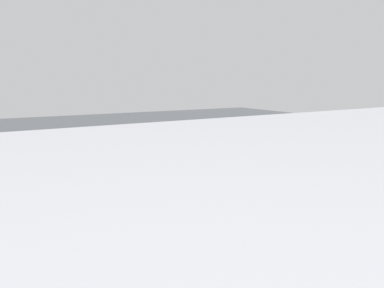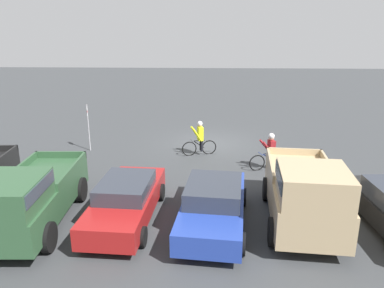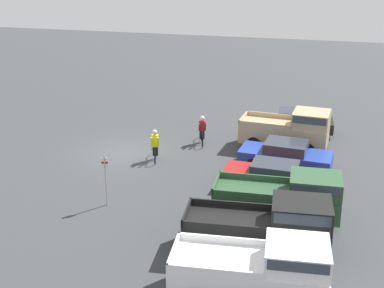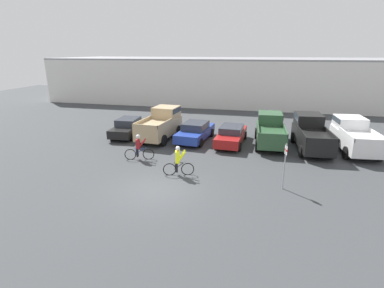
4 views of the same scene
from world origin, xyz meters
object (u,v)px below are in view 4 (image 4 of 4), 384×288
at_px(fire_lane_sign, 285,162).
at_px(sedan_1, 195,131).
at_px(sedan_2, 231,135).
at_px(pickup_truck_2, 311,132).
at_px(sedan_0, 129,127).
at_px(pickup_truck_3, 354,135).
at_px(cyclist_0, 178,161).
at_px(cyclist_1, 139,147).
at_px(pickup_truck_0, 161,123).
at_px(pickup_truck_1, 270,129).

bearing_deg(fire_lane_sign, sedan_1, 130.28).
xyz_separation_m(sedan_2, pickup_truck_2, (5.56, 0.38, 0.45)).
height_order(sedan_2, fire_lane_sign, fire_lane_sign).
distance_m(sedan_2, pickup_truck_2, 5.59).
xyz_separation_m(sedan_0, sedan_1, (5.60, -0.08, -0.00)).
bearing_deg(pickup_truck_3, cyclist_0, -146.38).
relative_size(pickup_truck_3, cyclist_0, 3.00).
distance_m(sedan_0, pickup_truck_2, 13.97).
bearing_deg(fire_lane_sign, sedan_0, 147.95).
relative_size(pickup_truck_3, cyclist_1, 2.84).
relative_size(cyclist_0, fire_lane_sign, 0.73).
relative_size(pickup_truck_2, cyclist_0, 3.18).
bearing_deg(sedan_0, cyclist_1, -58.92).
bearing_deg(pickup_truck_0, cyclist_0, -64.01).
bearing_deg(sedan_2, cyclist_1, -138.26).
bearing_deg(pickup_truck_3, fire_lane_sign, -123.69).
height_order(pickup_truck_3, fire_lane_sign, fire_lane_sign).
height_order(sedan_0, pickup_truck_3, pickup_truck_3).
distance_m(pickup_truck_2, pickup_truck_3, 2.81).
distance_m(pickup_truck_0, sedan_2, 5.60).
distance_m(sedan_0, fire_lane_sign, 13.92).
height_order(pickup_truck_0, cyclist_1, pickup_truck_0).
relative_size(sedan_0, pickup_truck_3, 0.89).
bearing_deg(pickup_truck_3, sedan_0, -179.68).
relative_size(sedan_0, cyclist_0, 2.68).
xyz_separation_m(sedan_0, cyclist_1, (3.07, -5.09, 0.13)).
xyz_separation_m(pickup_truck_1, cyclist_1, (-8.11, -5.56, -0.26)).
height_order(pickup_truck_0, cyclist_0, pickup_truck_0).
relative_size(sedan_2, fire_lane_sign, 2.04).
relative_size(cyclist_0, cyclist_1, 0.95).
height_order(pickup_truck_0, pickup_truck_2, pickup_truck_0).
height_order(sedan_1, cyclist_0, cyclist_0).
height_order(sedan_0, pickup_truck_2, pickup_truck_2).
relative_size(cyclist_1, fire_lane_sign, 0.77).
bearing_deg(pickup_truck_1, pickup_truck_3, -3.77).
xyz_separation_m(pickup_truck_0, fire_lane_sign, (8.95, -7.34, 0.24)).
relative_size(sedan_2, pickup_truck_2, 0.88).
relative_size(sedan_0, sedan_1, 0.95).
height_order(cyclist_1, fire_lane_sign, fire_lane_sign).
relative_size(sedan_2, cyclist_1, 2.65).
bearing_deg(sedan_0, pickup_truck_3, 0.32).
bearing_deg(sedan_0, pickup_truck_1, 2.37).
xyz_separation_m(pickup_truck_2, pickup_truck_3, (2.81, 0.05, -0.03)).
height_order(pickup_truck_2, pickup_truck_3, pickup_truck_2).
bearing_deg(sedan_1, sedan_0, 179.19).
distance_m(cyclist_0, cyclist_1, 3.63).
bearing_deg(sedan_1, cyclist_1, -116.76).
height_order(sedan_0, cyclist_0, cyclist_0).
bearing_deg(cyclist_1, pickup_truck_1, 34.42).
bearing_deg(cyclist_0, sedan_1, 94.98).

